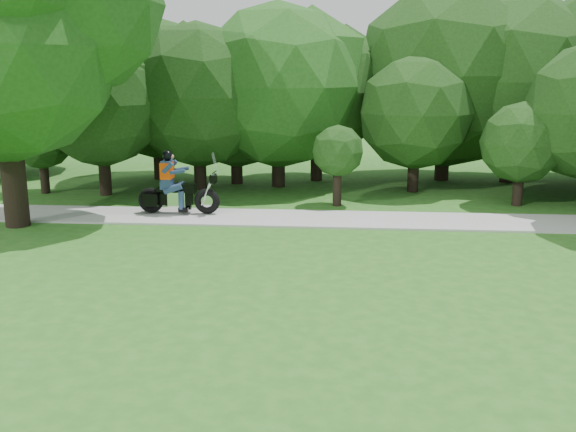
{
  "coord_description": "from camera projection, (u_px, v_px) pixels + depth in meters",
  "views": [
    {
      "loc": [
        -1.17,
        -10.78,
        4.41
      ],
      "look_at": [
        -2.37,
        3.14,
        1.22
      ],
      "focal_mm": 40.0,
      "sensor_mm": 36.0,
      "label": 1
    }
  ],
  "objects": [
    {
      "name": "tree_line",
      "position": [
        417.0,
        89.0,
        24.55
      ],
      "size": [
        40.46,
        11.58,
        7.88
      ],
      "color": "black",
      "rests_on": "ground"
    },
    {
      "name": "walkway",
      "position": [
        381.0,
        220.0,
        19.12
      ],
      "size": [
        60.0,
        2.2,
        0.06
      ],
      "primitive_type": "cube",
      "color": "#A5A5A0",
      "rests_on": "ground"
    },
    {
      "name": "big_tree_west",
      "position": [
        4.0,
        19.0,
        17.6
      ],
      "size": [
        8.64,
        6.56,
        9.96
      ],
      "color": "black",
      "rests_on": "ground"
    },
    {
      "name": "ground",
      "position": [
        406.0,
        325.0,
        11.36
      ],
      "size": [
        100.0,
        100.0,
        0.0
      ],
      "primitive_type": "plane",
      "color": "#285E1A",
      "rests_on": "ground"
    },
    {
      "name": "touring_motorcycle",
      "position": [
        173.0,
        191.0,
        19.74
      ],
      "size": [
        2.57,
        0.73,
        1.96
      ],
      "rotation": [
        0.0,
        0.0,
        0.01
      ],
      "color": "black",
      "rests_on": "walkway"
    }
  ]
}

